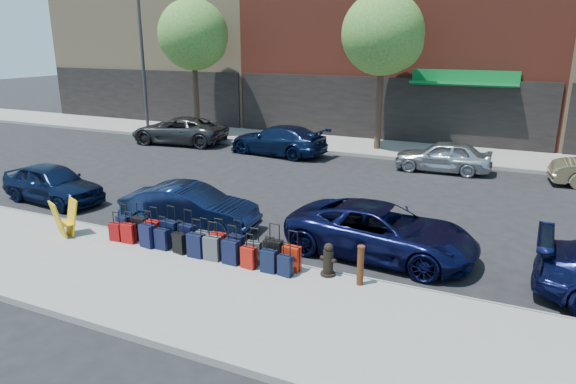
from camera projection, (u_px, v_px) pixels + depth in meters
The scene contains 40 objects.
ground at pixel (284, 204), 17.07m from camera, with size 120.00×120.00×0.00m, color black.
sidewalk_near at pixel (159, 282), 11.40m from camera, with size 60.00×4.00×0.15m, color gray.
sidewalk_far at pixel (370, 147), 25.73m from camera, with size 60.00×4.00×0.15m, color gray.
curb_near at pixel (209, 250), 13.16m from camera, with size 60.00×0.08×0.15m, color gray.
curb_far at pixel (358, 155), 23.97m from camera, with size 60.00×0.08×0.15m, color gray.
building_left at pixel (191, 0), 36.91m from camera, with size 15.00×12.12×16.00m.
tree_left at pixel (195, 37), 27.78m from camera, with size 3.80×3.80×7.27m.
tree_center at pixel (386, 36), 23.51m from camera, with size 3.80×3.80×7.27m.
streetlight at pixel (145, 51), 28.58m from camera, with size 2.59×0.18×8.00m.
suitcase_front_0 at pixel (124, 226), 13.85m from camera, with size 0.38×0.24×0.88m.
suitcase_front_1 at pixel (140, 228), 13.54m from camera, with size 0.42×0.24×1.01m.
suitcase_front_2 at pixel (154, 232), 13.35m from camera, with size 0.41×0.23×0.96m.
suitcase_front_3 at pixel (171, 233), 13.16m from camera, with size 0.46×0.28×1.05m.
suitcase_front_4 at pixel (187, 237), 12.97m from camera, with size 0.45×0.28×1.02m.
suitcase_front_5 at pixel (204, 242), 12.76m from camera, with size 0.37×0.21×0.88m.
suitcase_front_6 at pixel (218, 244), 12.52m from camera, with size 0.40×0.23×0.95m.
suitcase_front_7 at pixel (236, 247), 12.34m from camera, with size 0.43×0.28×0.98m.
suitcase_front_8 at pixel (254, 252), 12.12m from camera, with size 0.38×0.23×0.87m.
suitcase_front_9 at pixel (273, 253), 11.93m from camera, with size 0.43×0.24×1.04m.
suitcase_front_10 at pixel (292, 258), 11.71m from camera, with size 0.41×0.25×0.96m.
suitcase_back_0 at pixel (116, 232), 13.50m from camera, with size 0.34×0.22×0.78m.
suitcase_back_1 at pixel (129, 233), 13.35m from camera, with size 0.37×0.24×0.84m.
suitcase_back_2 at pixel (148, 236), 13.07m from camera, with size 0.43×0.29×0.96m.
suitcase_back_3 at pixel (162, 239), 12.94m from camera, with size 0.37×0.22×0.86m.
suitcase_back_4 at pixel (180, 243), 12.70m from camera, with size 0.38×0.26×0.84m.
suitcase_back_5 at pixel (196, 245), 12.47m from camera, with size 0.40×0.23×0.96m.
suitcase_back_6 at pixel (212, 248), 12.30m from camera, with size 0.41×0.25×0.95m.
suitcase_back_7 at pixel (231, 252), 12.08m from camera, with size 0.41×0.24×0.95m.
suitcase_back_8 at pixel (249, 257), 11.87m from camera, with size 0.36×0.23×0.83m.
suitcase_back_9 at pixel (269, 261), 11.66m from camera, with size 0.36×0.21×0.86m.
suitcase_back_10 at pixel (285, 265), 11.48m from camera, with size 0.35×0.24×0.78m.
fire_hydrant at pixel (328, 260), 11.48m from camera, with size 0.39×0.35×0.77m.
bollard at pixel (360, 265), 11.00m from camera, with size 0.17×0.17×0.90m.
display_rack at pixel (65, 219), 13.78m from camera, with size 0.75×0.77×0.98m.
car_near_0 at pixel (53, 183), 17.11m from camera, with size 1.54×3.82×1.30m, color #0B1634.
car_near_1 at pixel (190, 208), 14.62m from camera, with size 1.37×3.92×1.29m, color #0D193B.
car_near_2 at pixel (381, 231), 12.81m from camera, with size 2.18×4.73×1.31m, color #0B0F34.
car_far_0 at pixel (179, 130), 26.84m from camera, with size 2.32×5.03×1.40m, color #333336.
car_far_1 at pixel (278, 140), 24.23m from camera, with size 1.96×4.81×1.40m, color #0C1939.
car_far_2 at pixel (443, 156), 21.09m from camera, with size 1.55×3.85×1.31m, color silver.
Camera 1 is at (7.00, -14.66, 5.24)m, focal length 32.00 mm.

